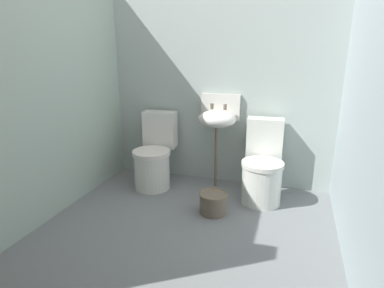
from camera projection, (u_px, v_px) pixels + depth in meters
ground_plane at (180, 244)px, 2.60m from camera, size 2.81×2.97×0.08m
wall_back at (220, 86)px, 3.50m from camera, size 2.81×0.10×2.12m
wall_left at (42, 97)px, 2.74m from camera, size 0.10×2.77×2.12m
wall_right at (375, 115)px, 2.01m from camera, size 0.10×2.77×2.12m
toilet_left at (154, 157)px, 3.53m from camera, size 0.43×0.61×0.78m
toilet_right at (262, 169)px, 3.20m from camera, size 0.43×0.61×0.78m
sink at (217, 118)px, 3.39m from camera, size 0.42×0.35×0.99m
bucket at (213, 203)px, 2.97m from camera, size 0.26×0.26×0.20m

